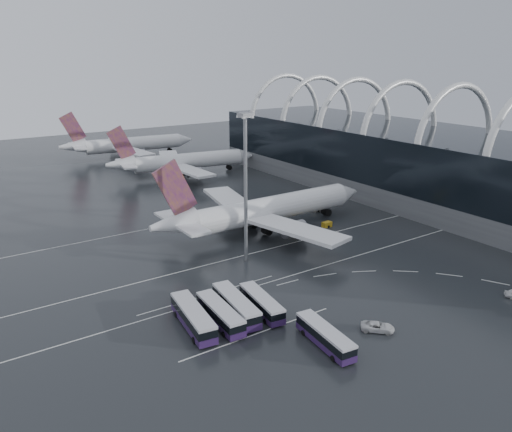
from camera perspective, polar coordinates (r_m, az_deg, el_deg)
ground at (r=104.98m, az=6.26°, el=-5.54°), size 420.00×420.00×0.00m
terminal at (r=158.32m, az=18.98°, el=5.79°), size 42.00×160.00×34.90m
lane_marking_near at (r=103.60m, az=6.98°, el=-5.90°), size 120.00×0.25×0.01m
lane_marking_mid at (r=113.62m, az=2.36°, el=-3.56°), size 120.00×0.25×0.01m
lane_marking_far at (r=135.79m, az=-4.67°, el=0.05°), size 120.00×0.25×0.01m
bus_bay_line_south at (r=80.60m, az=0.37°, el=-13.20°), size 28.00×0.25×0.01m
bus_bay_line_north at (r=92.57m, az=-5.32°, el=-8.89°), size 28.00×0.25×0.01m
airliner_main at (r=122.13m, az=0.81°, el=0.59°), size 60.92×53.67×20.71m
airliner_gate_b at (r=182.46m, az=-8.56°, el=6.13°), size 54.76×48.69×19.04m
airliner_gate_c at (r=220.44m, az=-14.56°, el=7.87°), size 56.42×51.76×20.09m
bus_row_near_a at (r=81.68m, az=-7.20°, el=-11.40°), size 4.90×14.04×3.39m
bus_row_near_b at (r=82.51m, az=-4.12°, el=-11.07°), size 3.83×12.95×3.14m
bus_row_near_c at (r=84.70m, az=-2.29°, el=-10.15°), size 4.66×13.69×3.30m
bus_row_near_d at (r=85.68m, az=0.63°, el=-9.92°), size 4.33×12.38×2.99m
bus_row_far_c at (r=77.37m, az=7.90°, el=-13.44°), size 4.07×12.30×2.97m
van_curve_a at (r=83.01m, az=13.73°, el=-12.20°), size 5.45×5.39×1.46m
floodlight_mast at (r=100.41m, az=-1.21°, el=5.18°), size 2.37×2.37×30.96m
gse_cart_belly_a at (r=127.59m, az=8.10°, el=-0.95°), size 2.45×1.45×1.34m
gse_cart_belly_b at (r=140.45m, az=6.72°, el=0.87°), size 2.33×1.38×1.27m
gse_cart_belly_c at (r=125.69m, az=5.23°, el=-1.14°), size 2.44×1.44×1.33m
gse_cart_belly_d at (r=139.76m, az=6.98°, el=0.76°), size 2.19×1.29×1.19m
gse_cart_belly_e at (r=140.02m, az=4.05°, el=0.87°), size 2.12×1.26×1.16m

